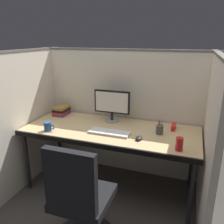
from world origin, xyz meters
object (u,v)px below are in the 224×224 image
(monitor_center, at_px, (112,104))
(keyboard_main, at_px, (109,132))
(desk, at_px, (110,133))
(coffee_mug, at_px, (48,126))
(red_stapler, at_px, (174,127))
(office_chair, at_px, (81,211))
(computer_mouse, at_px, (139,138))
(pen_cup, at_px, (160,130))
(book_stack, at_px, (61,110))
(soda_can, at_px, (179,144))

(monitor_center, xyz_separation_m, keyboard_main, (0.10, -0.37, -0.20))
(desk, relative_size, coffee_mug, 15.08)
(monitor_center, bearing_deg, red_stapler, -1.43)
(office_chair, distance_m, red_stapler, 1.31)
(computer_mouse, height_order, coffee_mug, coffee_mug)
(desk, xyz_separation_m, pen_cup, (0.53, 0.05, 0.10))
(book_stack, distance_m, coffee_mug, 0.54)
(soda_can, bearing_deg, pen_cup, 125.01)
(monitor_center, height_order, red_stapler, monitor_center)
(monitor_center, bearing_deg, coffee_mug, -137.27)
(office_chair, height_order, pen_cup, office_chair)
(computer_mouse, distance_m, book_stack, 1.20)
(computer_mouse, xyz_separation_m, coffee_mug, (-0.98, -0.09, 0.03))
(monitor_center, height_order, soda_can, monitor_center)
(desk, relative_size, monitor_center, 4.42)
(keyboard_main, bearing_deg, office_chair, -87.91)
(office_chair, bearing_deg, book_stack, 127.18)
(office_chair, distance_m, coffee_mug, 1.00)
(coffee_mug, bearing_deg, soda_can, -0.24)
(desk, distance_m, red_stapler, 0.70)
(desk, height_order, monitor_center, monitor_center)
(coffee_mug, height_order, red_stapler, coffee_mug)
(computer_mouse, bearing_deg, office_chair, -113.51)
(office_chair, relative_size, pen_cup, 6.03)
(soda_can, bearing_deg, coffee_mug, 179.76)
(soda_can, bearing_deg, office_chair, -139.25)
(office_chair, height_order, computer_mouse, office_chair)
(keyboard_main, relative_size, computer_mouse, 4.48)
(book_stack, height_order, coffee_mug, book_stack)
(pen_cup, bearing_deg, monitor_center, 160.93)
(coffee_mug, distance_m, red_stapler, 1.37)
(desk, distance_m, keyboard_main, 0.13)
(pen_cup, bearing_deg, red_stapler, 56.09)
(desk, height_order, pen_cup, pen_cup)
(keyboard_main, xyz_separation_m, pen_cup, (0.50, 0.16, 0.04))
(desk, distance_m, office_chair, 0.91)
(keyboard_main, height_order, soda_can, soda_can)
(pen_cup, bearing_deg, office_chair, -117.60)
(office_chair, relative_size, soda_can, 7.99)
(computer_mouse, bearing_deg, coffee_mug, -174.63)
(computer_mouse, relative_size, pen_cup, 0.59)
(monitor_center, relative_size, pen_cup, 2.66)
(office_chair, height_order, red_stapler, office_chair)
(computer_mouse, distance_m, pen_cup, 0.27)
(keyboard_main, height_order, coffee_mug, coffee_mug)
(coffee_mug, bearing_deg, red_stapler, 21.09)
(monitor_center, distance_m, red_stapler, 0.75)
(monitor_center, bearing_deg, desk, -75.05)
(office_chair, bearing_deg, computer_mouse, 67.35)
(desk, bearing_deg, pen_cup, 5.26)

